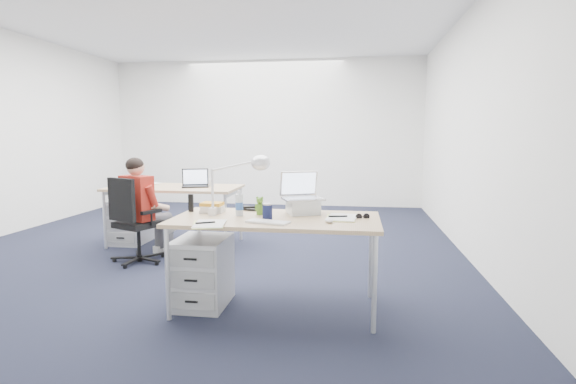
{
  "coord_description": "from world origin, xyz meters",
  "views": [
    {
      "loc": [
        1.74,
        -5.15,
        1.37
      ],
      "look_at": [
        1.14,
        -1.12,
        0.85
      ],
      "focal_mm": 28.0,
      "sensor_mm": 36.0,
      "label": 1
    }
  ],
  "objects_px": {
    "drawer_pedestal_near": "(203,271)",
    "computer_mouse": "(329,220)",
    "desk_near": "(276,223)",
    "desk_far": "(175,190)",
    "silver_laptop": "(303,193)",
    "dark_laptop": "(195,178)",
    "seated_person": "(146,209)",
    "wireless_keyboard": "(268,222)",
    "can_koozie": "(267,211)",
    "bear_figurine": "(260,206)",
    "headphones": "(255,208)",
    "desk_lamp": "(231,184)",
    "water_bottle": "(239,203)",
    "office_chair": "(137,238)",
    "sunglasses": "(363,217)",
    "drawer_pedestal_far": "(130,221)",
    "book_stack": "(212,207)",
    "cordless_phone": "(191,203)",
    "far_cup": "(211,183)"
  },
  "relations": [
    {
      "from": "seated_person",
      "to": "water_bottle",
      "type": "relative_size",
      "value": 5.65
    },
    {
      "from": "water_bottle",
      "to": "far_cup",
      "type": "bearing_deg",
      "value": 114.03
    },
    {
      "from": "cordless_phone",
      "to": "sunglasses",
      "type": "distance_m",
      "value": 1.42
    },
    {
      "from": "desk_near",
      "to": "cordless_phone",
      "type": "bearing_deg",
      "value": 167.81
    },
    {
      "from": "desk_near",
      "to": "can_koozie",
      "type": "height_order",
      "value": "can_koozie"
    },
    {
      "from": "office_chair",
      "to": "desk_lamp",
      "type": "height_order",
      "value": "desk_lamp"
    },
    {
      "from": "office_chair",
      "to": "drawer_pedestal_far",
      "type": "relative_size",
      "value": 1.68
    },
    {
      "from": "wireless_keyboard",
      "to": "desk_near",
      "type": "bearing_deg",
      "value": 100.49
    },
    {
      "from": "computer_mouse",
      "to": "desk_lamp",
      "type": "height_order",
      "value": "desk_lamp"
    },
    {
      "from": "sunglasses",
      "to": "seated_person",
      "type": "bearing_deg",
      "value": 137.4
    },
    {
      "from": "seated_person",
      "to": "drawer_pedestal_near",
      "type": "xyz_separation_m",
      "value": [
        1.06,
        -1.23,
        -0.28
      ]
    },
    {
      "from": "can_koozie",
      "to": "bear_figurine",
      "type": "xyz_separation_m",
      "value": [
        -0.1,
        0.18,
        0.01
      ]
    },
    {
      "from": "desk_far",
      "to": "headphones",
      "type": "height_order",
      "value": "headphones"
    },
    {
      "from": "wireless_keyboard",
      "to": "sunglasses",
      "type": "height_order",
      "value": "sunglasses"
    },
    {
      "from": "bear_figurine",
      "to": "desk_lamp",
      "type": "distance_m",
      "value": 0.29
    },
    {
      "from": "headphones",
      "to": "sunglasses",
      "type": "height_order",
      "value": "headphones"
    },
    {
      "from": "office_chair",
      "to": "water_bottle",
      "type": "height_order",
      "value": "water_bottle"
    },
    {
      "from": "desk_near",
      "to": "desk_far",
      "type": "relative_size",
      "value": 1.0
    },
    {
      "from": "seated_person",
      "to": "wireless_keyboard",
      "type": "height_order",
      "value": "seated_person"
    },
    {
      "from": "book_stack",
      "to": "far_cup",
      "type": "bearing_deg",
      "value": 108.38
    },
    {
      "from": "desk_near",
      "to": "desk_lamp",
      "type": "xyz_separation_m",
      "value": [
        -0.37,
        0.03,
        0.3
      ]
    },
    {
      "from": "drawer_pedestal_near",
      "to": "silver_laptop",
      "type": "height_order",
      "value": "silver_laptop"
    },
    {
      "from": "wireless_keyboard",
      "to": "headphones",
      "type": "relative_size",
      "value": 1.43
    },
    {
      "from": "drawer_pedestal_near",
      "to": "bear_figurine",
      "type": "height_order",
      "value": "bear_figurine"
    },
    {
      "from": "water_bottle",
      "to": "book_stack",
      "type": "xyz_separation_m",
      "value": [
        -0.26,
        0.11,
        -0.06
      ]
    },
    {
      "from": "can_koozie",
      "to": "wireless_keyboard",
      "type": "bearing_deg",
      "value": -77.2
    },
    {
      "from": "wireless_keyboard",
      "to": "water_bottle",
      "type": "bearing_deg",
      "value": 152.94
    },
    {
      "from": "silver_laptop",
      "to": "bear_figurine",
      "type": "height_order",
      "value": "silver_laptop"
    },
    {
      "from": "drawer_pedestal_near",
      "to": "computer_mouse",
      "type": "height_order",
      "value": "computer_mouse"
    },
    {
      "from": "seated_person",
      "to": "water_bottle",
      "type": "bearing_deg",
      "value": -17.35
    },
    {
      "from": "silver_laptop",
      "to": "dark_laptop",
      "type": "xyz_separation_m",
      "value": [
        -1.53,
        1.69,
        -0.05
      ]
    },
    {
      "from": "office_chair",
      "to": "can_koozie",
      "type": "bearing_deg",
      "value": -10.48
    },
    {
      "from": "computer_mouse",
      "to": "headphones",
      "type": "bearing_deg",
      "value": 125.01
    },
    {
      "from": "can_koozie",
      "to": "book_stack",
      "type": "relative_size",
      "value": 0.67
    },
    {
      "from": "far_cup",
      "to": "desk_far",
      "type": "bearing_deg",
      "value": -165.4
    },
    {
      "from": "can_koozie",
      "to": "computer_mouse",
      "type": "bearing_deg",
      "value": -8.33
    },
    {
      "from": "seated_person",
      "to": "bear_figurine",
      "type": "relative_size",
      "value": 7.53
    },
    {
      "from": "headphones",
      "to": "can_koozie",
      "type": "distance_m",
      "value": 0.45
    },
    {
      "from": "book_stack",
      "to": "desk_lamp",
      "type": "height_order",
      "value": "desk_lamp"
    },
    {
      "from": "desk_near",
      "to": "cordless_phone",
      "type": "xyz_separation_m",
      "value": [
        -0.75,
        0.16,
        0.12
      ]
    },
    {
      "from": "silver_laptop",
      "to": "cordless_phone",
      "type": "distance_m",
      "value": 0.95
    },
    {
      "from": "water_bottle",
      "to": "bear_figurine",
      "type": "relative_size",
      "value": 1.33
    },
    {
      "from": "bear_figurine",
      "to": "desk_far",
      "type": "bearing_deg",
      "value": 146.35
    },
    {
      "from": "headphones",
      "to": "desk_far",
      "type": "bearing_deg",
      "value": 120.7
    },
    {
      "from": "can_koozie",
      "to": "water_bottle",
      "type": "xyz_separation_m",
      "value": [
        -0.25,
        0.12,
        0.04
      ]
    },
    {
      "from": "book_stack",
      "to": "cordless_phone",
      "type": "xyz_separation_m",
      "value": [
        -0.19,
        0.01,
        0.03
      ]
    },
    {
      "from": "headphones",
      "to": "cordless_phone",
      "type": "relative_size",
      "value": 1.49
    },
    {
      "from": "office_chair",
      "to": "wireless_keyboard",
      "type": "height_order",
      "value": "office_chair"
    },
    {
      "from": "desk_near",
      "to": "computer_mouse",
      "type": "relative_size",
      "value": 17.21
    },
    {
      "from": "desk_far",
      "to": "water_bottle",
      "type": "relative_size",
      "value": 8.06
    }
  ]
}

